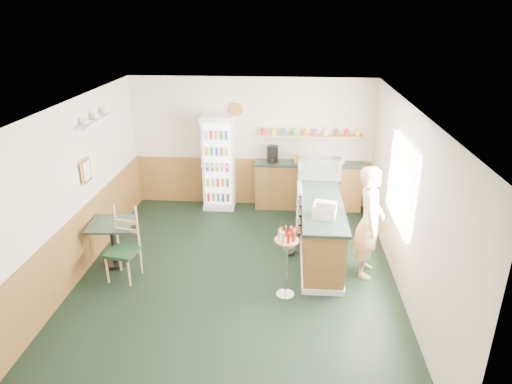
# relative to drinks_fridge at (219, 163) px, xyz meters

# --- Properties ---
(ground) EXTENTS (6.00, 6.00, 0.00)m
(ground) POSITION_rel_drinks_fridge_xyz_m (0.66, -2.74, -0.98)
(ground) COLOR black
(ground) RESTS_ON ground
(room_envelope) EXTENTS (5.04, 6.02, 2.72)m
(room_envelope) POSITION_rel_drinks_fridge_xyz_m (0.44, -2.01, 0.54)
(room_envelope) COLOR beige
(room_envelope) RESTS_ON ground
(service_counter) EXTENTS (0.68, 3.01, 1.01)m
(service_counter) POSITION_rel_drinks_fridge_xyz_m (2.01, -1.67, -0.52)
(service_counter) COLOR olive
(service_counter) RESTS_ON ground
(back_counter) EXTENTS (2.24, 0.42, 1.69)m
(back_counter) POSITION_rel_drinks_fridge_xyz_m (1.85, 0.06, -0.43)
(back_counter) COLOR olive
(back_counter) RESTS_ON ground
(drinks_fridge) EXTENTS (0.65, 0.54, 1.96)m
(drinks_fridge) POSITION_rel_drinks_fridge_xyz_m (0.00, 0.00, 0.00)
(drinks_fridge) COLOR white
(drinks_fridge) RESTS_ON ground
(display_case) EXTENTS (0.79, 0.41, 0.45)m
(display_case) POSITION_rel_drinks_fridge_xyz_m (2.01, -0.91, 0.25)
(display_case) COLOR silver
(display_case) RESTS_ON service_counter
(cash_register) EXTENTS (0.40, 0.41, 0.19)m
(cash_register) POSITION_rel_drinks_fridge_xyz_m (2.01, -2.51, 0.13)
(cash_register) COLOR beige
(cash_register) RESTS_ON service_counter
(shopkeeper) EXTENTS (0.52, 0.66, 1.81)m
(shopkeeper) POSITION_rel_drinks_fridge_xyz_m (2.71, -2.45, -0.08)
(shopkeeper) COLOR tan
(shopkeeper) RESTS_ON ground
(condiment_stand) EXTENTS (0.35, 0.35, 1.09)m
(condiment_stand) POSITION_rel_drinks_fridge_xyz_m (1.45, -3.17, -0.25)
(condiment_stand) COLOR silver
(condiment_stand) RESTS_ON ground
(newspaper_rack) EXTENTS (0.09, 0.44, 0.88)m
(newspaper_rack) POSITION_rel_drinks_fridge_xyz_m (1.66, -1.48, -0.31)
(newspaper_rack) COLOR black
(newspaper_rack) RESTS_ON ground
(cafe_table) EXTENTS (0.73, 0.73, 0.75)m
(cafe_table) POSITION_rel_drinks_fridge_xyz_m (-1.39, -2.49, -0.45)
(cafe_table) COLOR black
(cafe_table) RESTS_ON ground
(cafe_chair) EXTENTS (0.51, 0.51, 1.17)m
(cafe_chair) POSITION_rel_drinks_fridge_xyz_m (-1.08, -2.81, -0.37)
(cafe_chair) COLOR #15311B
(cafe_chair) RESTS_ON ground
(dog_doorstop) EXTENTS (0.20, 0.26, 0.24)m
(dog_doorstop) POSITION_rel_drinks_fridge_xyz_m (1.50, -1.96, -0.87)
(dog_doorstop) COLOR gray
(dog_doorstop) RESTS_ON ground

